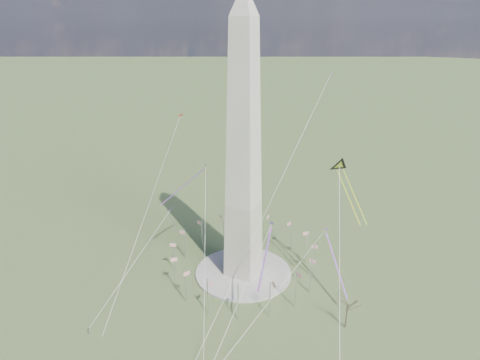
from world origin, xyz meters
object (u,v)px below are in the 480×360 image
at_px(person_west, 89,331).
at_px(kite_delta_black, 341,169).
at_px(tree_near, 348,303).
at_px(washington_monument, 244,152).

distance_m(person_west, kite_delta_black, 93.89).
height_order(tree_near, kite_delta_black, kite_delta_black).
bearing_deg(kite_delta_black, person_west, 2.88).
xyz_separation_m(washington_monument, kite_delta_black, (31.31, 8.06, -3.62)).
relative_size(tree_near, person_west, 6.69).
distance_m(tree_near, person_west, 79.69).
height_order(washington_monument, person_west, washington_monument).
distance_m(washington_monument, person_west, 74.39).
distance_m(tree_near, kite_delta_black, 42.11).
height_order(washington_monument, tree_near, washington_monument).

